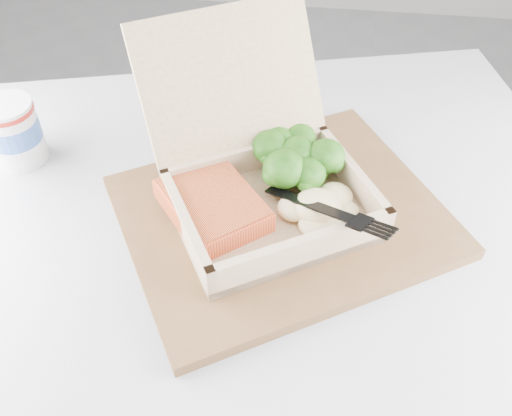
# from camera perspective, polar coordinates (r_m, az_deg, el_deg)

# --- Properties ---
(cafe_table) EXTENTS (1.01, 1.01, 0.74)m
(cafe_table) POSITION_cam_1_polar(r_m,az_deg,el_deg) (0.79, 1.51, -14.39)
(cafe_table) COLOR black
(cafe_table) RESTS_ON floor
(serving_tray) EXTENTS (0.45, 0.43, 0.02)m
(serving_tray) POSITION_cam_1_polar(r_m,az_deg,el_deg) (0.67, 2.62, -0.80)
(serving_tray) COLOR brown
(serving_tray) RESTS_ON cafe_table
(takeout_container) EXTENTS (0.31, 0.33, 0.18)m
(takeout_container) POSITION_cam_1_polar(r_m,az_deg,el_deg) (0.66, 0.21, 4.34)
(takeout_container) COLOR tan
(takeout_container) RESTS_ON serving_tray
(salmon_fillet) EXTENTS (0.15, 0.15, 0.03)m
(salmon_fillet) POSITION_cam_1_polar(r_m,az_deg,el_deg) (0.64, -4.38, 0.26)
(salmon_fillet) COLOR #ED562E
(salmon_fillet) RESTS_ON takeout_container
(broccoli_pile) EXTENTS (0.12, 0.12, 0.04)m
(broccoli_pile) POSITION_cam_1_polar(r_m,az_deg,el_deg) (0.69, 4.14, 4.87)
(broccoli_pile) COLOR #347B1B
(broccoli_pile) RESTS_ON takeout_container
(mashed_potatoes) EXTENTS (0.09, 0.07, 0.03)m
(mashed_potatoes) POSITION_cam_1_polar(r_m,az_deg,el_deg) (0.64, 6.12, 0.18)
(mashed_potatoes) COLOR beige
(mashed_potatoes) RESTS_ON takeout_container
(plastic_fork) EXTENTS (0.15, 0.12, 0.04)m
(plastic_fork) POSITION_cam_1_polar(r_m,az_deg,el_deg) (0.64, 3.67, 1.47)
(plastic_fork) COLOR black
(plastic_fork) RESTS_ON mashed_potatoes
(paper_cup) EXTENTS (0.07, 0.07, 0.09)m
(paper_cup) POSITION_cam_1_polar(r_m,az_deg,el_deg) (0.79, -23.11, 7.16)
(paper_cup) COLOR white
(paper_cup) RESTS_ON cafe_table
(receipt) EXTENTS (0.10, 0.15, 0.00)m
(receipt) POSITION_cam_1_polar(r_m,az_deg,el_deg) (0.81, 2.27, 8.12)
(receipt) COLOR white
(receipt) RESTS_ON cafe_table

